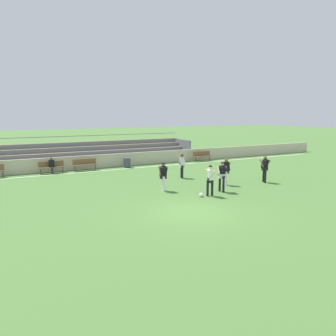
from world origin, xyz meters
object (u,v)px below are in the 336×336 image
object	(u,v)px
bench_far_right	(85,164)
trash_bin	(127,163)
spectator_seated	(52,164)
player_dark_trailing_run	(226,169)
player_white_dropping_back	(182,164)
player_dark_overlapping	(222,174)
bleacher_stand	(49,155)
bench_far_left	(202,155)
player_white_pressing_high	(210,178)
bench_near_wall_gap	(51,166)
soccer_ball	(201,195)
player_dark_challenging	(163,174)
player_dark_deep_cover	(265,167)

from	to	relation	value
bench_far_right	trash_bin	distance (m)	3.39
spectator_seated	player_dark_trailing_run	xyz separation A→B (m)	(8.74, -9.16, 0.29)
bench_far_right	player_dark_trailing_run	world-z (taller)	player_dark_trailing_run
bench_far_right	player_white_dropping_back	bearing A→B (deg)	-50.14
player_dark_overlapping	bleacher_stand	bearing A→B (deg)	117.42
bench_far_left	player_white_pressing_high	xyz separation A→B (m)	(-6.89, -11.05, 0.45)
trash_bin	player_white_pressing_high	distance (m)	10.96
bench_near_wall_gap	player_dark_trailing_run	size ratio (longest dim) A/B	1.08
bleacher_stand	player_white_dropping_back	distance (m)	11.62
player_white_dropping_back	player_dark_trailing_run	xyz separation A→B (m)	(1.23, -3.21, 0.00)
bleacher_stand	player_white_pressing_high	distance (m)	15.35
soccer_ball	spectator_seated	bearing A→B (deg)	118.09
player_dark_overlapping	player_white_pressing_high	size ratio (longest dim) A/B	1.02
spectator_seated	player_white_pressing_high	size ratio (longest dim) A/B	0.72
player_white_dropping_back	soccer_ball	bearing A→B (deg)	-109.07
spectator_seated	player_dark_overlapping	bearing A→B (deg)	-54.58
bench_far_right	player_dark_challenging	size ratio (longest dim) A/B	1.10
player_dark_challenging	player_dark_deep_cover	xyz separation A→B (m)	(6.77, -0.92, 0.04)
bench_near_wall_gap	bleacher_stand	bearing A→B (deg)	83.48
trash_bin	soccer_ball	world-z (taller)	trash_bin
bleacher_stand	player_dark_trailing_run	distance (m)	14.94
bleacher_stand	player_dark_trailing_run	world-z (taller)	bleacher_stand
bench_near_wall_gap	player_dark_trailing_run	world-z (taller)	player_dark_trailing_run
bleacher_stand	trash_bin	bearing A→B (deg)	-30.32
trash_bin	player_white_pressing_high	bearing A→B (deg)	-87.45
player_dark_challenging	player_white_dropping_back	size ratio (longest dim) A/B	0.99
player_dark_trailing_run	trash_bin	bearing A→B (deg)	107.59
spectator_seated	player_dark_challenging	world-z (taller)	player_dark_challenging
player_dark_trailing_run	soccer_ball	world-z (taller)	player_dark_trailing_run
bench_near_wall_gap	bench_far_left	distance (m)	13.22
trash_bin	soccer_ball	size ratio (longest dim) A/B	3.54
player_white_pressing_high	bench_near_wall_gap	bearing A→B (deg)	119.79
bench_near_wall_gap	trash_bin	bearing A→B (deg)	-1.17
player_white_pressing_high	player_dark_trailing_run	size ratio (longest dim) A/B	1.00
player_dark_challenging	player_white_dropping_back	world-z (taller)	player_white_dropping_back
bleacher_stand	trash_bin	world-z (taller)	bleacher_stand
soccer_ball	player_white_pressing_high	bearing A→B (deg)	-5.44
player_white_pressing_high	player_white_dropping_back	bearing A→B (deg)	76.58
bleacher_stand	player_dark_trailing_run	size ratio (longest dim) A/B	15.17
soccer_ball	player_dark_trailing_run	bearing A→B (deg)	30.43
spectator_seated	player_dark_deep_cover	bearing A→B (deg)	-40.17
player_white_pressing_high	player_dark_trailing_run	xyz separation A→B (m)	(2.42, 1.77, -0.00)
bleacher_stand	player_dark_overlapping	distance (m)	15.40
bench_far_left	player_white_dropping_back	bearing A→B (deg)	-133.24
spectator_seated	player_dark_overlapping	world-z (taller)	player_dark_overlapping
player_white_pressing_high	soccer_ball	bearing A→B (deg)	174.56
player_white_dropping_back	soccer_ball	world-z (taller)	player_white_dropping_back
bleacher_stand	player_dark_overlapping	xyz separation A→B (m)	(7.09, -13.67, 0.03)
bench_far_left	trash_bin	world-z (taller)	bench_far_left
bench_far_right	player_dark_overlapping	world-z (taller)	player_dark_overlapping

